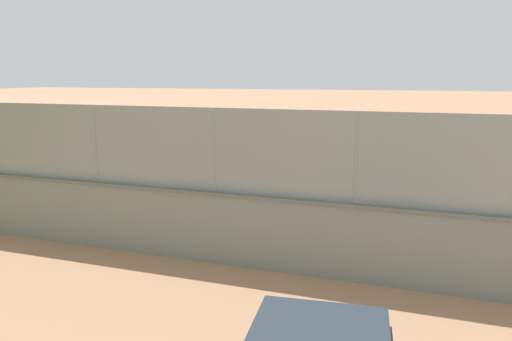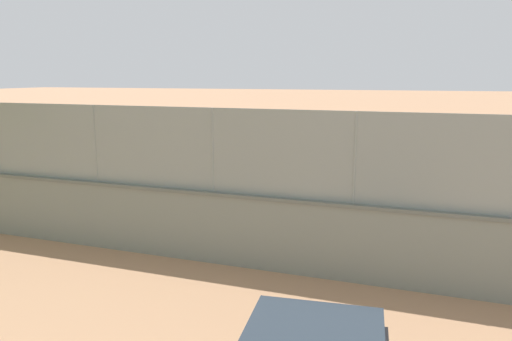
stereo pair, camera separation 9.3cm
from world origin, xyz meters
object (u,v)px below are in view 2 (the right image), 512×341
(sports_ball, at_px, (466,182))
(courtside_bench, at_px, (244,230))
(player_crossing_court, at_px, (427,192))
(spare_ball_by_wall, at_px, (108,232))
(player_baseline_waiting, at_px, (164,166))
(player_at_service_line, at_px, (312,156))

(sports_ball, height_order, courtside_bench, sports_ball)
(player_crossing_court, height_order, courtside_bench, player_crossing_court)
(player_crossing_court, distance_m, spare_ball_by_wall, 9.49)
(player_baseline_waiting, relative_size, sports_ball, 11.25)
(player_baseline_waiting, height_order, spare_ball_by_wall, player_baseline_waiting)
(player_crossing_court, xyz_separation_m, spare_ball_by_wall, (8.53, 4.08, -0.84))
(player_at_service_line, bearing_deg, sports_ball, 131.53)
(sports_ball, bearing_deg, player_baseline_waiting, -12.02)
(player_baseline_waiting, height_order, sports_ball, player_baseline_waiting)
(sports_ball, distance_m, spare_ball_by_wall, 10.08)
(player_at_service_line, distance_m, sports_ball, 8.40)
(sports_ball, xyz_separation_m, courtside_bench, (5.50, 2.87, -1.02))
(player_at_service_line, bearing_deg, courtside_bench, 90.35)
(courtside_bench, bearing_deg, player_crossing_court, -139.50)
(spare_ball_by_wall, relative_size, courtside_bench, 0.08)
(player_crossing_court, distance_m, courtside_bench, 5.98)
(sports_ball, bearing_deg, spare_ball_by_wall, 17.93)
(player_at_service_line, distance_m, courtside_bench, 9.15)
(sports_ball, bearing_deg, player_crossing_court, -46.25)
(sports_ball, relative_size, spare_ball_by_wall, 1.06)
(player_baseline_waiting, xyz_separation_m, sports_ball, (-10.59, 2.26, 0.56))
(spare_ball_by_wall, xyz_separation_m, courtside_bench, (-3.99, -0.20, 0.40))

